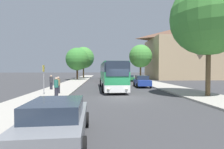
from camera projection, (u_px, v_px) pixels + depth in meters
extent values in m
plane|color=#38383A|center=(125.00, 98.00, 15.06)|extent=(300.00, 300.00, 0.00)
cube|color=#A39E93|center=(42.00, 98.00, 14.58)|extent=(4.00, 120.00, 0.15)
cube|color=#A39E93|center=(203.00, 96.00, 15.53)|extent=(4.00, 120.00, 0.15)
cube|color=tan|center=(189.00, 59.00, 46.45)|extent=(20.61, 12.68, 10.54)
pyramid|color=brown|center=(189.00, 32.00, 46.26)|extent=(20.61, 12.68, 3.80)
cube|color=silver|center=(112.00, 84.00, 22.13)|extent=(2.78, 11.85, 0.70)
cube|color=#23844C|center=(112.00, 76.00, 22.11)|extent=(2.78, 11.85, 1.24)
cube|color=#232D3D|center=(112.00, 68.00, 22.08)|extent=(2.80, 11.62, 0.95)
cube|color=#23844C|center=(112.00, 64.00, 22.06)|extent=(2.72, 11.61, 0.12)
cube|color=#232D3D|center=(118.00, 69.00, 16.19)|extent=(2.19, 0.12, 1.45)
sphere|color=#F4EAC1|center=(108.00, 89.00, 16.13)|extent=(0.24, 0.24, 0.24)
sphere|color=#F4EAC1|center=(127.00, 89.00, 16.30)|extent=(0.24, 0.24, 0.24)
cylinder|color=black|center=(103.00, 88.00, 18.50)|extent=(0.33, 1.01, 1.00)
cylinder|color=black|center=(126.00, 88.00, 18.73)|extent=(0.33, 1.01, 1.00)
cylinder|color=black|center=(101.00, 83.00, 25.53)|extent=(0.33, 1.01, 1.00)
cylinder|color=black|center=(117.00, 83.00, 25.77)|extent=(0.33, 1.01, 1.00)
cube|color=gray|center=(108.00, 79.00, 35.78)|extent=(2.53, 11.51, 0.70)
cube|color=red|center=(108.00, 74.00, 35.76)|extent=(2.53, 11.51, 1.29)
cube|color=#232D3D|center=(108.00, 68.00, 35.73)|extent=(2.55, 11.28, 0.95)
cube|color=red|center=(108.00, 66.00, 35.71)|extent=(2.48, 11.28, 0.12)
cube|color=#232D3D|center=(110.00, 69.00, 29.98)|extent=(2.17, 0.08, 1.45)
sphere|color=#F4EAC1|center=(105.00, 80.00, 29.94)|extent=(0.24, 0.24, 0.24)
sphere|color=#F4EAC1|center=(115.00, 80.00, 30.07)|extent=(0.24, 0.24, 0.24)
cylinder|color=black|center=(103.00, 80.00, 32.26)|extent=(0.31, 1.00, 1.00)
cylinder|color=black|center=(116.00, 80.00, 32.45)|extent=(0.31, 1.00, 1.00)
cylinder|color=black|center=(102.00, 78.00, 39.13)|extent=(0.31, 1.00, 1.00)
cylinder|color=black|center=(113.00, 78.00, 39.32)|extent=(0.31, 1.00, 1.00)
cube|color=silver|center=(106.00, 76.00, 49.87)|extent=(2.72, 11.57, 0.70)
cube|color=#285BA8|center=(106.00, 73.00, 49.84)|extent=(2.72, 11.57, 1.21)
cube|color=#232D3D|center=(106.00, 69.00, 49.81)|extent=(2.74, 11.34, 0.95)
cube|color=#285BA8|center=(106.00, 67.00, 49.80)|extent=(2.66, 11.34, 0.12)
cube|color=#232D3D|center=(106.00, 70.00, 44.03)|extent=(2.22, 0.11, 1.45)
sphere|color=#F4EAC1|center=(103.00, 77.00, 44.02)|extent=(0.24, 0.24, 0.24)
sphere|color=#F4EAC1|center=(109.00, 77.00, 44.10)|extent=(0.24, 0.24, 0.24)
cylinder|color=black|center=(101.00, 77.00, 46.36)|extent=(0.32, 1.01, 1.00)
cylinder|color=black|center=(110.00, 77.00, 46.47)|extent=(0.32, 1.01, 1.00)
cylinder|color=black|center=(102.00, 76.00, 53.26)|extent=(0.32, 1.01, 1.00)
cylinder|color=black|center=(110.00, 76.00, 53.38)|extent=(0.32, 1.01, 1.00)
cube|color=slate|center=(57.00, 123.00, 5.95)|extent=(2.08, 4.46, 0.60)
cube|color=#232D3D|center=(56.00, 108.00, 5.77)|extent=(1.76, 2.35, 0.49)
cylinder|color=black|center=(40.00, 121.00, 7.20)|extent=(0.23, 0.63, 0.62)
cylinder|color=black|center=(86.00, 119.00, 7.42)|extent=(0.23, 0.63, 0.62)
cylinder|color=black|center=(83.00, 148.00, 4.72)|extent=(0.23, 0.63, 0.62)
cube|color=#233D9E|center=(142.00, 82.00, 24.50)|extent=(2.03, 4.37, 0.74)
cube|color=#232D3D|center=(142.00, 78.00, 24.66)|extent=(1.71, 2.31, 0.57)
cylinder|color=black|center=(151.00, 86.00, 23.20)|extent=(0.23, 0.63, 0.62)
cylinder|color=black|center=(137.00, 86.00, 23.17)|extent=(0.23, 0.63, 0.62)
cylinder|color=black|center=(146.00, 84.00, 25.86)|extent=(0.23, 0.63, 0.62)
cylinder|color=black|center=(134.00, 84.00, 25.83)|extent=(0.23, 0.63, 0.62)
cube|color=#236B38|center=(129.00, 78.00, 37.73)|extent=(1.98, 4.31, 0.57)
cube|color=#232D3D|center=(129.00, 76.00, 37.89)|extent=(1.73, 2.25, 0.43)
cylinder|color=black|center=(135.00, 80.00, 36.47)|extent=(0.21, 0.62, 0.62)
cylinder|color=black|center=(125.00, 80.00, 36.36)|extent=(0.21, 0.62, 0.62)
cylinder|color=black|center=(132.00, 79.00, 39.12)|extent=(0.21, 0.62, 0.62)
cylinder|color=black|center=(124.00, 79.00, 39.01)|extent=(0.21, 0.62, 0.62)
cylinder|color=gray|center=(44.00, 80.00, 16.01)|extent=(0.08, 0.08, 2.76)
cube|color=yellow|center=(44.00, 68.00, 15.98)|extent=(0.03, 0.45, 0.60)
cylinder|color=#23232D|center=(56.00, 92.00, 14.82)|extent=(0.30, 0.30, 0.78)
cylinder|color=#236656|center=(56.00, 84.00, 14.80)|extent=(0.36, 0.36, 0.65)
sphere|color=tan|center=(56.00, 79.00, 14.79)|extent=(0.21, 0.21, 0.21)
cylinder|color=#23232D|center=(51.00, 86.00, 20.35)|extent=(0.30, 0.30, 0.79)
cylinder|color=#333338|center=(51.00, 80.00, 20.33)|extent=(0.36, 0.36, 0.66)
sphere|color=tan|center=(51.00, 76.00, 20.32)|extent=(0.21, 0.21, 0.21)
cylinder|color=#23232D|center=(58.00, 89.00, 16.91)|extent=(0.30, 0.30, 0.77)
cylinder|color=olive|center=(58.00, 82.00, 16.89)|extent=(0.36, 0.36, 0.64)
sphere|color=tan|center=(58.00, 78.00, 16.88)|extent=(0.21, 0.21, 0.21)
cylinder|color=#513D23|center=(83.00, 72.00, 49.43)|extent=(0.40, 0.40, 3.47)
sphere|color=#428938|center=(83.00, 58.00, 49.33)|extent=(6.03, 6.03, 6.03)
cylinder|color=#47331E|center=(77.00, 74.00, 41.19)|extent=(0.40, 0.40, 2.82)
sphere|color=#387F33|center=(77.00, 59.00, 41.10)|extent=(5.35, 5.35, 5.35)
cylinder|color=#513D23|center=(140.00, 72.00, 41.75)|extent=(0.40, 0.40, 3.52)
sphere|color=#428938|center=(141.00, 56.00, 41.65)|extent=(5.46, 5.46, 5.46)
cylinder|color=brown|center=(208.00, 71.00, 15.30)|extent=(0.40, 0.40, 4.38)
sphere|color=#428938|center=(209.00, 17.00, 15.18)|extent=(6.60, 6.60, 6.60)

